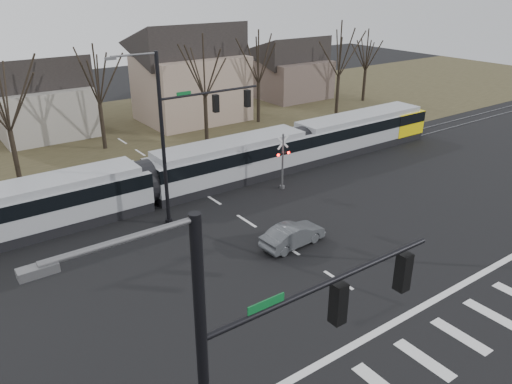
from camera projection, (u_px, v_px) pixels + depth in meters
ground at (369, 300)px, 23.16m from camera, size 140.00×140.00×0.00m
grass_verge at (114, 136)px, 47.04m from camera, size 140.00×28.00×0.01m
crosswalk at (443, 347)px, 20.17m from camera, size 27.00×2.60×0.01m
stop_line at (400, 319)px, 21.81m from camera, size 28.00×0.35×0.01m
lane_dashes at (198, 190)px, 35.10m from camera, size 0.18×30.00×0.01m
rail_pair at (200, 190)px, 34.94m from camera, size 90.00×1.52×0.06m
tram at (230, 160)px, 35.87m from camera, size 40.52×3.01×3.07m
sedan at (293, 235)px, 27.61m from camera, size 1.91×4.09×1.29m
signal_pole_near_left at (269, 381)px, 10.86m from camera, size 9.28×0.44×10.20m
signal_pole_far at (187, 128)px, 28.94m from camera, size 9.28×0.44×10.20m
rail_crossing_signal at (283, 163)px, 34.63m from camera, size 1.08×0.36×4.00m
tree_row at (157, 91)px, 41.65m from camera, size 59.20×7.20×10.00m
house_b at (41, 93)px, 45.77m from camera, size 8.64×7.56×7.65m
house_c at (190, 69)px, 50.52m from camera, size 10.80×8.64×10.10m
house_d at (292, 65)px, 60.54m from camera, size 8.64×7.56×7.65m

